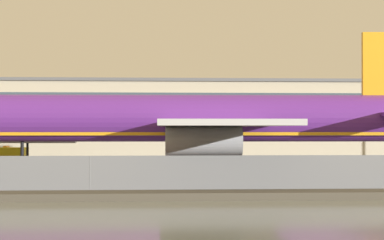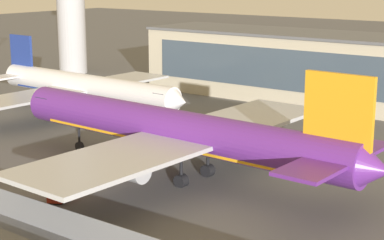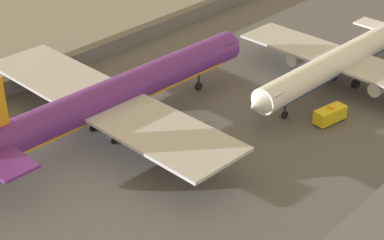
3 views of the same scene
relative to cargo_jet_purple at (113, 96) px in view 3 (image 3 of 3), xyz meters
name	(u,v)px [view 3 (image 3 of 3)]	position (x,y,z in m)	size (l,w,h in m)	color
ground_plane	(142,98)	(-9.33, -4.11, -5.52)	(500.00, 500.00, 0.00)	#565659
shoreline_seawall	(62,60)	(-9.33, -24.61, -5.27)	(320.00, 3.00, 0.50)	#474238
perimeter_fence	(78,62)	(-9.33, -20.11, -4.16)	(280.00, 0.10, 2.73)	slate
cargo_jet_purple	(113,96)	(0.00, 0.00, 0.00)	(53.26, 45.98, 14.47)	#602889
passenger_jet_white	(340,61)	(-33.51, 16.78, -0.73)	(43.58, 37.34, 12.55)	white
baggage_tug	(82,83)	(-5.23, -13.90, -4.72)	(2.94, 3.58, 1.80)	red
ops_van	(329,115)	(-22.74, 21.87, -4.24)	(5.49, 2.97, 2.48)	yellow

